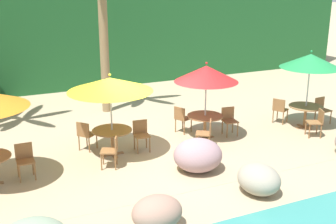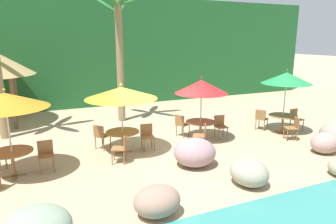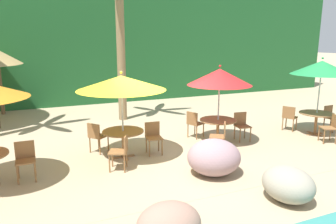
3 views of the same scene
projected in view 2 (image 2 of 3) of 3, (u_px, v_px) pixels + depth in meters
ground_plane at (155, 151)px, 10.38m from camera, size 120.00×120.00×0.00m
terrace_deck at (155, 151)px, 10.38m from camera, size 18.00×5.20×0.01m
foliage_backdrop at (98, 52)px, 17.70m from camera, size 28.00×2.40×6.00m
rock_seawall at (252, 167)px, 8.14m from camera, size 14.38×3.34×1.01m
umbrella_orange at (5, 100)px, 7.94m from camera, size 2.20×2.20×2.46m
dining_table_orange at (12, 156)px, 8.30m from camera, size 1.10×1.10×0.74m
chair_orange_seaward at (46, 153)px, 8.73m from camera, size 0.42×0.43×0.87m
umbrella_yellow at (121, 93)px, 9.75m from camera, size 2.31×2.31×2.32m
dining_table_yellow at (123, 135)px, 10.07m from camera, size 1.10×1.10×0.74m
chair_yellow_seaward at (147, 135)px, 10.43m from camera, size 0.46×0.47×0.87m
chair_yellow_inland at (101, 135)px, 10.41m from camera, size 0.60×0.59×0.87m
chair_yellow_left at (122, 147)px, 9.27m from camera, size 0.56×0.56×0.87m
umbrella_red at (202, 87)px, 10.96m from camera, size 1.92×1.92×2.39m
dining_table_red at (201, 125)px, 11.29m from camera, size 1.10×1.10×0.74m
chair_red_seaward at (220, 125)px, 11.63m from camera, size 0.47×0.48×0.87m
chair_red_inland at (181, 124)px, 11.81m from camera, size 0.56×0.56×0.87m
chair_red_left at (202, 134)px, 10.48m from camera, size 0.59×0.58×0.87m
umbrella_green at (287, 78)px, 11.84m from camera, size 1.92×1.92×2.56m
dining_table_green at (283, 118)px, 12.21m from camera, size 1.10×1.10×0.74m
chair_green_seaward at (295, 118)px, 12.71m from camera, size 0.45×0.46×0.87m
chair_green_inland at (261, 118)px, 12.67m from camera, size 0.58×0.57×0.87m
chair_green_left at (293, 127)px, 11.41m from camera, size 0.56×0.56×0.87m
palm_tree_second at (120, 39)px, 13.43m from camera, size 2.67×2.82×5.67m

